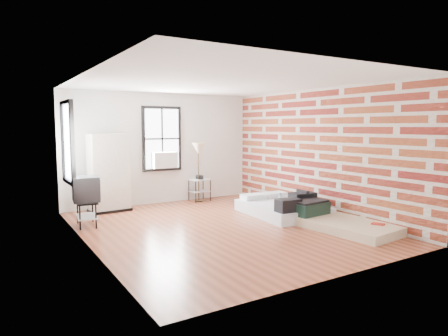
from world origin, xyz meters
TOP-DOWN VIEW (x-y plane):
  - ground at (0.00, 0.00)m, footprint 6.00×6.00m
  - room_shell at (0.23, 0.36)m, footprint 5.02×6.02m
  - mattress_main at (1.74, 0.26)m, footprint 1.53×2.00m
  - mattress_bare at (1.91, -1.10)m, footprint 1.32×2.22m
  - wardrobe at (-1.45, 2.65)m, footprint 0.95×0.59m
  - side_table at (0.94, 2.72)m, footprint 0.55×0.46m
  - floor_lamp at (0.88, 2.65)m, footprint 0.33×0.33m
  - tv_stand at (-2.21, 1.50)m, footprint 0.55×0.74m

SIDE VIEW (x-z plane):
  - ground at x=0.00m, z-range 0.00..0.00m
  - mattress_bare at x=1.91m, z-range -0.09..0.37m
  - mattress_main at x=1.74m, z-range -0.14..0.47m
  - side_table at x=0.94m, z-range 0.12..0.80m
  - tv_stand at x=-2.21m, z-range 0.21..1.20m
  - wardrobe at x=-1.45m, z-range 0.00..1.79m
  - floor_lamp at x=0.88m, z-range 0.54..2.08m
  - room_shell at x=0.23m, z-range 0.33..3.14m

